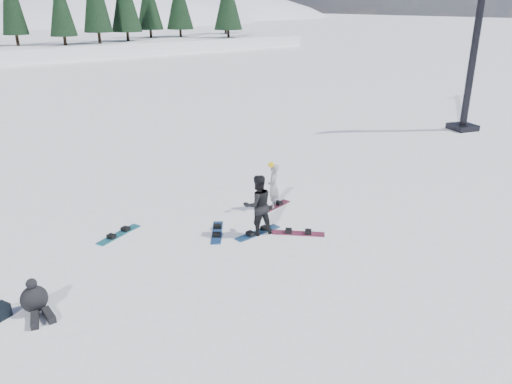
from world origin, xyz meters
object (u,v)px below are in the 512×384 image
snowboarder_man (258,205)px  seated_rider (35,300)px  snowboard_loose_a (217,232)px  snowboarder_woman (273,186)px  snowboard_loose_c (119,235)px  lift_tower (472,67)px  snowboard_loose_b (298,233)px

snowboarder_man → seated_rider: bearing=17.0°
snowboarder_man → snowboard_loose_a: snowboarder_man is taller
snowboarder_woman → snowboard_loose_c: size_ratio=1.08×
snowboarder_man → seated_rider: snowboarder_man is taller
snowboarder_man → snowboard_loose_c: snowboarder_man is taller
seated_rider → snowboard_loose_c: (2.95, 2.51, -0.29)m
lift_tower → snowboard_loose_b: (-15.17, -3.95, -3.20)m
snowboarder_woman → snowboarder_man: bearing=-2.6°
lift_tower → snowboarder_woman: (-14.50, -2.01, -2.46)m
snowboard_loose_b → snowboarder_man: bearing=-174.8°
snowboard_loose_b → snowboard_loose_c: size_ratio=1.00×
lift_tower → snowboard_loose_a: (-16.98, -2.46, -3.20)m
snowboard_loose_c → snowboard_loose_a: 2.80m
lift_tower → seated_rider: lift_tower is taller
seated_rider → snowboard_loose_a: bearing=18.0°
snowboarder_woman → snowboard_loose_a: snowboarder_woman is taller
snowboarder_woman → seated_rider: snowboarder_woman is taller
lift_tower → snowboarder_woman: lift_tower is taller
snowboarder_man → snowboard_loose_b: snowboarder_man is taller
snowboarder_man → lift_tower: bearing=-153.2°
lift_tower → snowboard_loose_b: bearing=-147.3°
snowboarder_man → snowboard_loose_c: 4.06m
snowboarder_woman → snowboarder_man: size_ratio=0.91×
snowboarder_woman → snowboard_loose_a: (-2.48, -0.45, -0.74)m
snowboarder_woman → snowboarder_man: (-1.57, -1.20, 0.13)m
snowboard_loose_b → snowboard_loose_a: 2.34m
snowboard_loose_c → snowboard_loose_a: size_ratio=1.00×
snowboard_loose_b → snowboard_loose_a: same height
snowboard_loose_a → snowboard_loose_b: bearing=-92.7°
snowboarder_man → snowboard_loose_b: 1.45m
lift_tower → snowboarder_man: 16.55m
seated_rider → snowboard_loose_a: (5.23, 0.90, -0.29)m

